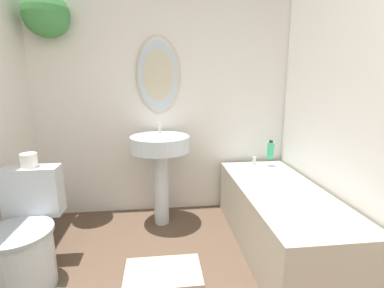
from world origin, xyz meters
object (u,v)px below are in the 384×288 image
(pedestal_sink, at_px, (160,155))
(toilet_paper_roll, at_px, (29,160))
(shampoo_bottle, at_px, (270,150))
(toilet, at_px, (24,241))
(bathtub, at_px, (280,217))

(pedestal_sink, height_order, toilet_paper_roll, pedestal_sink)
(shampoo_bottle, bearing_deg, pedestal_sink, -175.27)
(toilet, distance_m, pedestal_sink, 1.22)
(toilet, height_order, shampoo_bottle, shampoo_bottle)
(bathtub, distance_m, shampoo_bottle, 0.74)
(toilet, bearing_deg, toilet_paper_roll, 90.00)
(toilet, xyz_separation_m, shampoo_bottle, (2.02, 0.80, 0.37))
(bathtub, xyz_separation_m, shampoo_bottle, (0.14, 0.60, 0.40))
(bathtub, bearing_deg, toilet, -174.11)
(toilet, relative_size, bathtub, 0.49)
(toilet, relative_size, pedestal_sink, 0.78)
(shampoo_bottle, bearing_deg, toilet_paper_roll, -163.88)
(pedestal_sink, distance_m, bathtub, 1.16)
(toilet_paper_roll, bearing_deg, bathtub, -0.59)
(pedestal_sink, bearing_deg, toilet_paper_roll, -151.86)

